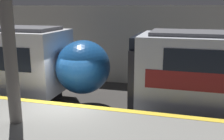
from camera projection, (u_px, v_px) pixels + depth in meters
name	position (u px, v px, depth m)	size (l,w,h in m)	color
ground_plane	(66.00, 129.00, 10.13)	(120.00, 120.00, 0.00)	#33302D
platform	(39.00, 140.00, 8.21)	(40.00, 3.83, 1.10)	slate
station_rear_barrier	(113.00, 45.00, 16.03)	(50.00, 0.15, 4.71)	#B2AD9E
support_pillar_near	(11.00, 61.00, 7.79)	(0.38, 0.38, 3.90)	slate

